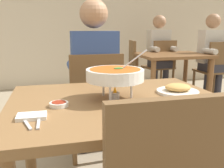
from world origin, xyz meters
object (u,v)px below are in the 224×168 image
curry_bowl (115,75)px  rice_plate (144,113)px  sauce_dish (59,104)px  chair_diner_main (95,100)px  dining_table_main (119,119)px  patron_bg_left (159,49)px  appetizer_plate (178,89)px  dining_table_far (172,62)px  diner_main (94,71)px  chair_bg_middle (216,67)px  patron_bg_middle (212,52)px  chair_bg_right (126,65)px  chair_bg_left (161,64)px

curry_bowl → rice_plate: size_ratio=1.39×
sauce_dish → chair_diner_main: bearing=68.4°
dining_table_main → sauce_dish: (-0.31, -0.05, 0.12)m
dining_table_main → patron_bg_left: size_ratio=0.86×
appetizer_plate → dining_table_far: bearing=63.3°
dining_table_far → patron_bg_left: (0.03, 0.53, 0.15)m
diner_main → rice_plate: 1.06m
curry_bowl → chair_bg_middle: 2.95m
dining_table_main → dining_table_far: bearing=56.4°
dining_table_main → patron_bg_middle: patron_bg_middle is taller
appetizer_plate → chair_bg_middle: 2.64m
dining_table_main → rice_plate: (0.03, -0.29, 0.13)m
rice_plate → appetizer_plate: 0.48m
patron_bg_left → curry_bowl: bearing=-119.0°
chair_bg_right → diner_main: bearing=-114.5°
dining_table_far → chair_bg_left: chair_bg_left is taller
chair_bg_right → patron_bg_left: size_ratio=0.69×
chair_diner_main → chair_bg_right: 2.08m
chair_diner_main → diner_main: (0.00, 0.03, 0.24)m
chair_diner_main → patron_bg_middle: size_ratio=0.69×
chair_diner_main → sauce_dish: bearing=-111.6°
rice_plate → patron_bg_left: 3.26m
dining_table_far → patron_bg_left: size_ratio=0.76×
patron_bg_middle → chair_diner_main: bearing=-146.7°
dining_table_far → chair_bg_right: 0.76m
rice_plate → dining_table_main: bearing=95.6°
chair_diner_main → appetizer_plate: chair_diner_main is taller
diner_main → chair_bg_middle: diner_main is taller
curry_bowl → appetizer_plate: bearing=5.2°
curry_bowl → appetizer_plate: curry_bowl is taller
dining_table_far → patron_bg_middle: bearing=-2.3°
patron_bg_middle → curry_bowl: bearing=-135.0°
appetizer_plate → rice_plate: bearing=-135.0°
appetizer_plate → chair_bg_left: 2.80m
dining_table_far → chair_bg_left: (0.06, 0.49, -0.09)m
sauce_dish → patron_bg_middle: bearing=42.0°
diner_main → sauce_dish: size_ratio=14.56×
curry_bowl → chair_bg_middle: bearing=43.4°
rice_plate → chair_bg_left: (1.44, 2.90, -0.23)m
sauce_dish → chair_bg_right: chair_bg_right is taller
patron_bg_left → appetizer_plate: bearing=-112.5°
sauce_dish → chair_bg_middle: chair_bg_middle is taller
dining_table_main → patron_bg_left: patron_bg_left is taller
diner_main → rice_plate: (0.03, -1.06, -0.00)m
appetizer_plate → patron_bg_left: size_ratio=0.18×
rice_plate → chair_bg_right: bearing=74.3°
chair_diner_main → sauce_dish: (-0.31, -0.78, 0.23)m
chair_bg_middle → diner_main: bearing=-149.3°
dining_table_main → patron_bg_middle: size_ratio=0.86×
appetizer_plate → chair_bg_right: 2.64m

